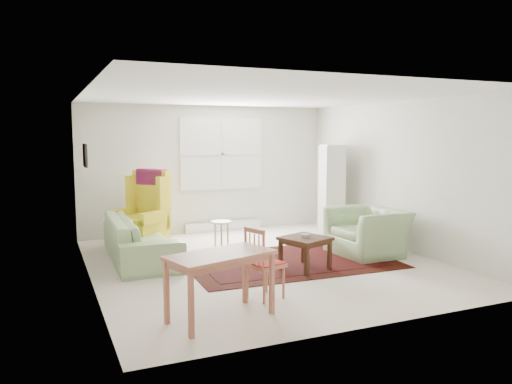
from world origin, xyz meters
name	(u,v)px	position (x,y,z in m)	size (l,w,h in m)	color
room	(259,179)	(0.02, 0.21, 1.26)	(5.04, 5.54, 2.51)	beige
rug	(289,261)	(0.38, -0.10, 0.02)	(3.13, 2.01, 0.03)	black
sofa	(140,230)	(-1.67, 0.96, 0.46)	(2.29, 0.89, 0.92)	#84A26C
armchair	(367,227)	(1.75, -0.18, 0.44)	(1.14, 1.00, 0.89)	#84A26C
wingback_chair	(139,208)	(-1.51, 1.89, 0.67)	(0.77, 0.81, 1.33)	gold
coffee_table	(305,253)	(0.38, -0.60, 0.24)	(0.59, 0.59, 0.48)	#3A1F12
stool	(221,234)	(-0.26, 1.19, 0.24)	(0.35, 0.35, 0.47)	white
cabinet	(332,190)	(2.10, 1.47, 0.87)	(0.37, 0.70, 1.74)	white
desk	(221,286)	(-1.37, -1.94, 0.35)	(1.12, 0.56, 0.71)	#A45D42
desk_chair	(265,263)	(-0.66, -1.51, 0.43)	(0.38, 0.38, 0.86)	#A45D42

